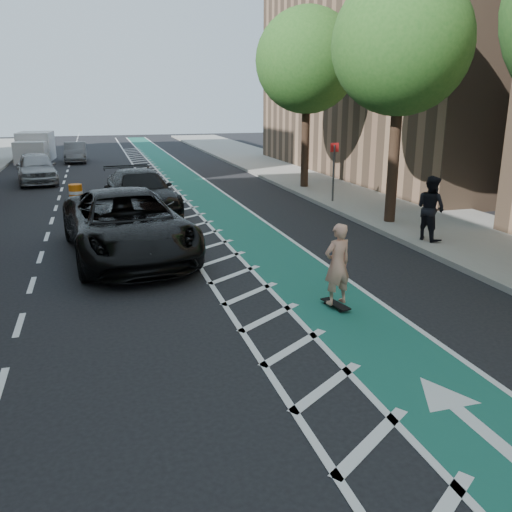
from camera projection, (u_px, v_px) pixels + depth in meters
name	position (u px, v px, depth m)	size (l,w,h in m)	color
ground	(209.00, 359.00, 8.99)	(120.00, 120.00, 0.00)	black
bike_lane	(235.00, 222.00, 19.01)	(2.00, 90.00, 0.01)	#1B5E51
buffer_strip	(193.00, 224.00, 18.60)	(1.40, 90.00, 0.01)	silver
sidewalk_right	(399.00, 209.00, 20.76)	(5.00, 90.00, 0.15)	gray
curb_right	(341.00, 213.00, 20.09)	(0.12, 90.00, 0.16)	gray
tree_r_c	(401.00, 45.00, 16.89)	(4.20, 4.20, 7.90)	#382619
tree_r_d	(307.00, 61.00, 24.26)	(4.20, 4.20, 7.90)	#382619
sign_post	(334.00, 171.00, 21.73)	(0.35, 0.08, 2.47)	#4C4C4C
skateboard	(336.00, 304.00, 11.15)	(0.37, 0.80, 0.10)	black
skateboarder	(337.00, 264.00, 10.91)	(0.62, 0.40, 1.69)	tan
suv_near	(127.00, 224.00, 14.63)	(2.96, 6.42, 1.79)	black
suv_far	(140.00, 191.00, 20.53)	(2.17, 5.34, 1.55)	black
car_silver	(36.00, 168.00, 27.56)	(1.85, 4.59, 1.56)	#98989D
car_grey	(75.00, 152.00, 36.84)	(1.40, 4.02, 1.32)	#5C5D61
pedestrian	(431.00, 208.00, 15.74)	(0.92, 0.72, 1.89)	black
box_truck	(35.00, 148.00, 37.31)	(2.40, 4.81, 1.95)	silver
barrel_a	(79.00, 226.00, 16.56)	(0.64, 0.64, 0.88)	#FA4F0D
barrel_b	(92.00, 223.00, 17.14)	(0.59, 0.59, 0.80)	#E65B0C
barrel_c	(76.00, 196.00, 21.57)	(0.66, 0.66, 0.90)	orange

